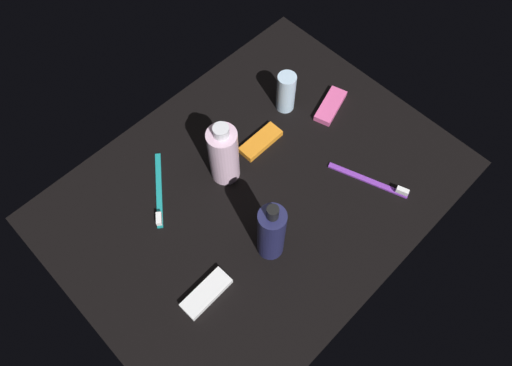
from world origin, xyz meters
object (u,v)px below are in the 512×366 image
(bodywash_bottle, at_px, (224,154))
(snack_bar_pink, at_px, (331,106))
(lotion_bottle, at_px, (271,232))
(deodorant_stick, at_px, (286,92))
(snack_bar_white, at_px, (206,293))
(toothbrush_teal, at_px, (159,193))
(toothbrush_purple, at_px, (373,181))
(snack_bar_orange, at_px, (261,142))

(bodywash_bottle, distance_m, snack_bar_pink, 0.31)
(lotion_bottle, relative_size, deodorant_stick, 1.75)
(snack_bar_white, bearing_deg, toothbrush_teal, -108.88)
(snack_bar_white, bearing_deg, snack_bar_pink, -167.64)
(lotion_bottle, bearing_deg, toothbrush_purple, 168.93)
(lotion_bottle, bearing_deg, snack_bar_orange, -130.56)
(toothbrush_purple, bearing_deg, snack_bar_orange, -67.42)
(toothbrush_purple, relative_size, snack_bar_orange, 1.67)
(lotion_bottle, distance_m, bodywash_bottle, 0.20)
(toothbrush_purple, distance_m, toothbrush_teal, 0.46)
(deodorant_stick, relative_size, snack_bar_white, 1.00)
(toothbrush_purple, distance_m, snack_bar_pink, 0.22)
(bodywash_bottle, xyz_separation_m, deodorant_stick, (-0.22, -0.03, -0.03))
(toothbrush_purple, bearing_deg, snack_bar_pink, -113.91)
(bodywash_bottle, xyz_separation_m, snack_bar_orange, (-0.11, -0.00, -0.07))
(lotion_bottle, xyz_separation_m, toothbrush_teal, (0.08, -0.25, -0.07))
(snack_bar_white, xyz_separation_m, snack_bar_pink, (-0.51, -0.13, 0.00))
(toothbrush_purple, height_order, toothbrush_teal, same)
(lotion_bottle, xyz_separation_m, bodywash_bottle, (-0.05, -0.19, -0.00))
(toothbrush_purple, bearing_deg, deodorant_stick, -92.95)
(snack_bar_white, xyz_separation_m, snack_bar_orange, (-0.32, -0.17, 0.00))
(deodorant_stick, xyz_separation_m, snack_bar_white, (0.43, 0.21, -0.04))
(toothbrush_teal, height_order, snack_bar_orange, toothbrush_teal)
(bodywash_bottle, bearing_deg, toothbrush_purple, 130.92)
(toothbrush_teal, xyz_separation_m, snack_bar_pink, (-0.44, 0.11, 0.00))
(lotion_bottle, distance_m, toothbrush_purple, 0.28)
(toothbrush_purple, xyz_separation_m, toothbrush_teal, (0.35, -0.30, 0.00))
(lotion_bottle, xyz_separation_m, snack_bar_pink, (-0.35, -0.15, -0.07))
(deodorant_stick, height_order, snack_bar_white, deodorant_stick)
(snack_bar_orange, distance_m, snack_bar_pink, 0.19)
(deodorant_stick, bearing_deg, snack_bar_white, 25.43)
(deodorant_stick, relative_size, snack_bar_orange, 1.00)
(lotion_bottle, relative_size, toothbrush_purple, 1.05)
(lotion_bottle, height_order, snack_bar_orange, lotion_bottle)
(bodywash_bottle, bearing_deg, lotion_bottle, 74.06)
(deodorant_stick, xyz_separation_m, toothbrush_purple, (0.01, 0.28, -0.05))
(deodorant_stick, bearing_deg, snack_bar_orange, 16.58)
(toothbrush_teal, bearing_deg, snack_bar_white, 72.85)
(snack_bar_pink, bearing_deg, lotion_bottle, 5.51)
(lotion_bottle, height_order, snack_bar_pink, lotion_bottle)
(snack_bar_pink, bearing_deg, snack_bar_orange, -30.37)
(toothbrush_teal, height_order, snack_bar_pink, toothbrush_teal)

